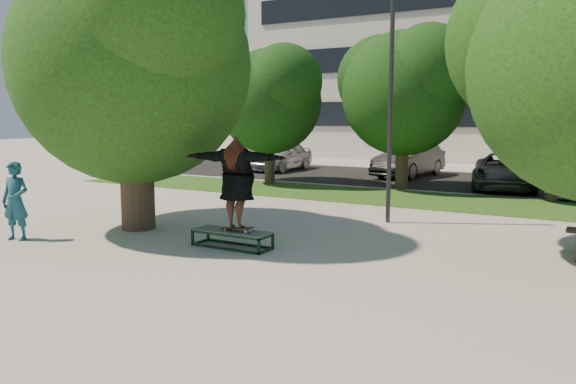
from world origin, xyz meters
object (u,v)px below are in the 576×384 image
Objects in this scene: lamppost at (391,105)px; car_silver_a at (282,156)px; grind_box at (232,239)px; car_grey at (505,171)px; tree_left at (133,52)px; bystander at (16,201)px; car_dark at (409,160)px.

car_silver_a is (-10.00, 11.20, -2.38)m from lamppost.
lamppost is at bearing 66.70° from grind_box.
car_grey is (3.43, 13.56, 0.51)m from grind_box.
tree_left is at bearing -143.58° from lamppost.
bystander is at bearing -136.35° from lamppost.
bystander reaches higher than car_silver_a.
grind_box is at bearing -113.30° from lamppost.
bystander reaches higher than car_grey.
grind_box is 17.65m from car_silver_a.
grind_box is 14.00m from car_grey.
car_silver_a is at bearing 117.21° from grind_box.
car_silver_a is 6.84m from car_dark.
car_dark reaches higher than grind_box.
bystander is 18.21m from car_dark.
grind_box is 0.40× the size of car_silver_a.
car_grey reaches higher than grind_box.
lamppost is at bearing -50.35° from car_silver_a.
tree_left is 6.70m from lamppost.
bystander is (-1.38, -2.46, -3.51)m from tree_left.
bystander is 17.88m from car_silver_a.
tree_left is 3.91× the size of bystander.
car_grey is (6.79, 12.98, -3.73)m from tree_left.
tree_left reaches higher than bystander.
car_dark is (-1.23, 15.99, 0.61)m from grind_box.
car_dark is (-3.16, 11.50, -2.35)m from lamppost.
car_silver_a is (-8.07, 15.69, 0.58)m from grind_box.
car_silver_a is at bearing 83.90° from bystander.
car_grey is (8.17, 15.45, -0.21)m from bystander.
car_silver_a is (-3.33, 17.57, -0.14)m from bystander.
tree_left is 5.44m from grind_box.
grind_box is 16.05m from car_dark.
lamppost is at bearing 36.42° from tree_left.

